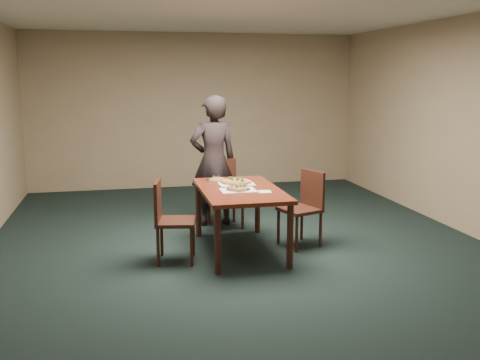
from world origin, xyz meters
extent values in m
plane|color=black|center=(0.00, 0.00, 0.00)|extent=(8.00, 8.00, 0.00)
plane|color=tan|center=(0.00, 4.00, 1.40)|extent=(6.00, 0.00, 6.00)
plane|color=tan|center=(0.00, -4.00, 1.40)|extent=(6.00, 0.00, 6.00)
plane|color=tan|center=(3.00, 0.00, 1.40)|extent=(0.00, 8.00, 8.00)
plane|color=white|center=(0.00, 0.00, 2.80)|extent=(8.00, 8.00, 0.00)
cube|color=#511B10|center=(-0.03, 0.08, 0.73)|extent=(0.90, 1.50, 0.04)
cylinder|color=black|center=(-0.42, -0.61, 0.35)|extent=(0.07, 0.07, 0.70)
cylinder|color=black|center=(-0.42, 0.77, 0.35)|extent=(0.07, 0.07, 0.70)
cylinder|color=black|center=(0.36, -0.61, 0.35)|extent=(0.07, 0.07, 0.70)
cylinder|color=black|center=(0.36, 0.77, 0.35)|extent=(0.07, 0.07, 0.70)
cube|color=black|center=(0.00, 1.12, 0.45)|extent=(0.47, 0.47, 0.04)
cylinder|color=black|center=(-0.16, 0.92, 0.21)|extent=(0.04, 0.04, 0.43)
cylinder|color=black|center=(-0.20, 1.28, 0.21)|extent=(0.04, 0.04, 0.43)
cylinder|color=black|center=(0.20, 0.96, 0.21)|extent=(0.04, 0.04, 0.43)
cylinder|color=black|center=(0.16, 1.32, 0.21)|extent=(0.04, 0.04, 0.43)
cube|color=black|center=(-0.02, 1.31, 0.69)|extent=(0.42, 0.08, 0.44)
cube|color=black|center=(-0.80, -0.11, 0.45)|extent=(0.49, 0.49, 0.04)
cylinder|color=black|center=(-0.66, -0.32, 0.21)|extent=(0.04, 0.04, 0.43)
cylinder|color=black|center=(-1.01, -0.25, 0.21)|extent=(0.04, 0.04, 0.43)
cylinder|color=black|center=(-0.59, 0.04, 0.21)|extent=(0.04, 0.04, 0.43)
cylinder|color=black|center=(-0.95, 0.10, 0.21)|extent=(0.04, 0.04, 0.43)
cube|color=black|center=(-0.99, -0.07, 0.69)|extent=(0.11, 0.42, 0.44)
cube|color=black|center=(0.71, 0.11, 0.45)|extent=(0.54, 0.54, 0.04)
cylinder|color=black|center=(0.48, 0.22, 0.21)|extent=(0.04, 0.04, 0.43)
cylinder|color=black|center=(0.82, 0.34, 0.21)|extent=(0.04, 0.04, 0.43)
cylinder|color=black|center=(0.60, -0.12, 0.21)|extent=(0.04, 0.04, 0.43)
cylinder|color=black|center=(0.94, 0.00, 0.21)|extent=(0.04, 0.04, 0.43)
cube|color=black|center=(0.89, 0.18, 0.69)|extent=(0.17, 0.41, 0.44)
imported|color=black|center=(-0.13, 1.30, 0.89)|extent=(0.69, 0.49, 1.78)
cube|color=white|center=(-0.01, 0.38, 0.75)|extent=(0.42, 0.32, 0.00)
cube|color=white|center=(-0.07, 0.00, 0.75)|extent=(0.40, 0.30, 0.00)
cylinder|color=silver|center=(-0.01, 0.38, 0.76)|extent=(0.37, 0.37, 0.01)
cylinder|color=#B08343|center=(-0.01, 0.38, 0.77)|extent=(0.33, 0.33, 0.02)
cylinder|color=tan|center=(-0.01, 0.38, 0.79)|extent=(0.29, 0.29, 0.01)
sphere|color=#183C12|center=(0.00, 0.36, 0.80)|extent=(0.04, 0.04, 0.04)
sphere|color=#183C12|center=(0.08, 0.45, 0.80)|extent=(0.03, 0.03, 0.03)
sphere|color=#183C12|center=(0.05, 0.35, 0.80)|extent=(0.03, 0.03, 0.03)
sphere|color=#183C12|center=(-0.08, 0.46, 0.80)|extent=(0.04, 0.04, 0.04)
sphere|color=#183C12|center=(-0.08, 0.44, 0.80)|extent=(0.04, 0.04, 0.04)
sphere|color=#183C12|center=(-0.06, 0.43, 0.80)|extent=(0.04, 0.04, 0.04)
sphere|color=#183C12|center=(-0.06, 0.38, 0.80)|extent=(0.03, 0.03, 0.03)
sphere|color=#183C12|center=(0.04, 0.28, 0.80)|extent=(0.04, 0.04, 0.04)
sphere|color=#183C12|center=(0.03, 0.44, 0.80)|extent=(0.03, 0.03, 0.03)
cylinder|color=silver|center=(-0.07, 0.00, 0.76)|extent=(0.28, 0.28, 0.01)
cube|color=#B08343|center=(-0.07, 0.00, 0.77)|extent=(0.20, 0.21, 0.02)
cube|color=tan|center=(-0.07, 0.00, 0.78)|extent=(0.16, 0.17, 0.01)
sphere|color=#183C12|center=(-0.09, 0.00, 0.79)|extent=(0.03, 0.03, 0.03)
sphere|color=#183C12|center=(-0.05, -0.01, 0.79)|extent=(0.03, 0.03, 0.03)
cylinder|color=silver|center=(-0.21, 0.61, 0.76)|extent=(0.28, 0.28, 0.01)
cube|color=#B08343|center=(-0.21, 0.61, 0.77)|extent=(0.21, 0.21, 0.02)
cube|color=tan|center=(-0.21, 0.61, 0.78)|extent=(0.17, 0.17, 0.01)
sphere|color=#183C12|center=(-0.19, 0.64, 0.79)|extent=(0.03, 0.03, 0.03)
sphere|color=#183C12|center=(-0.24, 0.66, 0.79)|extent=(0.03, 0.03, 0.03)
cube|color=white|center=(0.20, -0.16, 0.75)|extent=(0.15, 0.15, 0.01)
camera|label=1|loc=(-1.35, -5.80, 2.02)|focal=40.00mm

